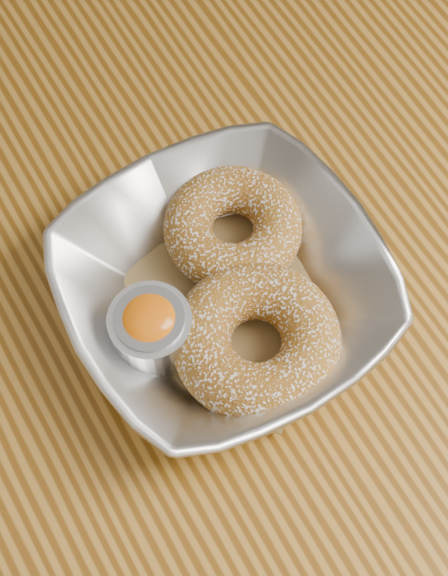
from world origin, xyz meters
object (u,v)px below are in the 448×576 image
serving_bowl (224,290)px  donut_front (256,340)px  table (142,313)px  donut_back (233,228)px  ramekin (151,329)px

serving_bowl → donut_front: bearing=-90.8°
table → donut_back: donut_back is taller
donut_back → donut_front: (-0.03, -0.08, 0.00)m
donut_back → ramekin: bearing=-154.2°
table → ramekin: size_ratio=21.87×
donut_front → ramekin: ramekin is taller
serving_bowl → ramekin: ramekin is taller
serving_bowl → donut_back: serving_bowl is taller
serving_bowl → ramekin: 0.06m
donut_back → ramekin: size_ratio=1.78×
serving_bowl → donut_back: 0.05m
serving_bowl → ramekin: size_ratio=3.93×
table → serving_bowl: size_ratio=5.56×
donut_back → donut_front: size_ratio=0.87×
serving_bowl → donut_back: bearing=52.6°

